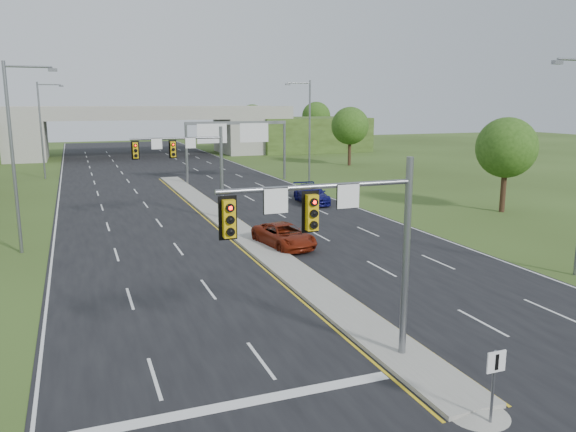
# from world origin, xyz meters

# --- Properties ---
(ground) EXTENTS (240.00, 240.00, 0.00)m
(ground) POSITION_xyz_m (0.00, 0.00, 0.00)
(ground) COLOR #304318
(ground) RESTS_ON ground
(road) EXTENTS (24.00, 160.00, 0.02)m
(road) POSITION_xyz_m (0.00, 35.00, 0.01)
(road) COLOR black
(road) RESTS_ON ground
(median) EXTENTS (2.00, 54.00, 0.16)m
(median) POSITION_xyz_m (0.00, 23.00, 0.10)
(median) COLOR gray
(median) RESTS_ON road
(median_nose) EXTENTS (2.00, 2.00, 0.16)m
(median_nose) POSITION_xyz_m (0.00, -4.00, 0.10)
(median_nose) COLOR gray
(median_nose) RESTS_ON road
(lane_markings) EXTENTS (23.72, 160.00, 0.01)m
(lane_markings) POSITION_xyz_m (-0.60, 28.91, 0.02)
(lane_markings) COLOR gold
(lane_markings) RESTS_ON road
(signal_mast_near) EXTENTS (6.62, 0.60, 7.00)m
(signal_mast_near) POSITION_xyz_m (-2.26, -0.07, 4.73)
(signal_mast_near) COLOR slate
(signal_mast_near) RESTS_ON ground
(signal_mast_far) EXTENTS (6.62, 0.60, 7.00)m
(signal_mast_far) POSITION_xyz_m (-2.26, 24.93, 4.73)
(signal_mast_far) COLOR slate
(signal_mast_far) RESTS_ON ground
(keep_right_sign) EXTENTS (0.60, 0.13, 2.20)m
(keep_right_sign) POSITION_xyz_m (0.00, -4.53, 1.52)
(keep_right_sign) COLOR slate
(keep_right_sign) RESTS_ON ground
(sign_gantry) EXTENTS (11.58, 0.44, 6.67)m
(sign_gantry) POSITION_xyz_m (6.68, 44.92, 5.24)
(sign_gantry) COLOR slate
(sign_gantry) RESTS_ON ground
(overpass) EXTENTS (80.00, 14.00, 8.10)m
(overpass) POSITION_xyz_m (0.00, 80.00, 3.55)
(overpass) COLOR gray
(overpass) RESTS_ON ground
(lightpole_l_mid) EXTENTS (2.85, 0.25, 11.00)m
(lightpole_l_mid) POSITION_xyz_m (-13.30, 20.00, 6.10)
(lightpole_l_mid) COLOR slate
(lightpole_l_mid) RESTS_ON ground
(lightpole_l_far) EXTENTS (2.85, 0.25, 11.00)m
(lightpole_l_far) POSITION_xyz_m (-13.30, 55.00, 6.10)
(lightpole_l_far) COLOR slate
(lightpole_l_far) RESTS_ON ground
(lightpole_r_far) EXTENTS (2.85, 0.25, 11.00)m
(lightpole_r_far) POSITION_xyz_m (13.30, 40.00, 6.10)
(lightpole_r_far) COLOR slate
(lightpole_r_far) RESTS_ON ground
(tree_r_near) EXTENTS (4.80, 4.80, 7.60)m
(tree_r_near) POSITION_xyz_m (22.00, 20.00, 5.18)
(tree_r_near) COLOR #382316
(tree_r_near) RESTS_ON ground
(tree_r_mid) EXTENTS (5.20, 5.20, 8.12)m
(tree_r_mid) POSITION_xyz_m (26.00, 55.00, 5.51)
(tree_r_mid) COLOR #382316
(tree_r_mid) RESTS_ON ground
(tree_back_c) EXTENTS (5.60, 5.60, 8.32)m
(tree_back_c) POSITION_xyz_m (24.00, 94.00, 5.51)
(tree_back_c) COLOR #382316
(tree_back_c) RESTS_ON ground
(tree_back_d) EXTENTS (6.00, 6.00, 8.85)m
(tree_back_d) POSITION_xyz_m (38.00, 94.00, 5.84)
(tree_back_d) COLOR #382316
(tree_back_d) RESTS_ON ground
(car_far_a) EXTENTS (3.09, 5.38, 1.41)m
(car_far_a) POSITION_xyz_m (1.50, 15.73, 0.73)
(car_far_a) COLOR maroon
(car_far_a) RESTS_ON road
(car_far_b) EXTENTS (2.91, 5.74, 1.60)m
(car_far_b) POSITION_xyz_m (9.07, 29.12, 0.82)
(car_far_b) COLOR #0D0D52
(car_far_b) RESTS_ON road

